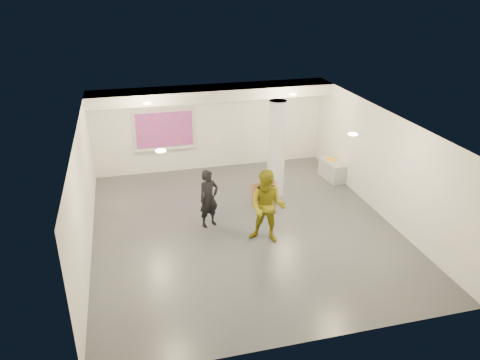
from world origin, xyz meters
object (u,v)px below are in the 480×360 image
object	(u,v)px
projection_screen	(164,130)
credenza	(332,170)
column	(277,149)
woman	(209,199)
man	(267,207)

from	to	relation	value
projection_screen	credenza	xyz separation A→B (m)	(5.32, -2.00, -1.21)
column	projection_screen	distance (m)	4.08
woman	projection_screen	bearing A→B (deg)	76.68
man	woman	bearing A→B (deg)	168.03
projection_screen	woman	bearing A→B (deg)	-80.02
projection_screen	credenza	size ratio (longest dim) A/B	1.94
woman	man	size ratio (longest dim) A/B	0.83
column	man	size ratio (longest dim) A/B	1.54
credenza	woman	bearing A→B (deg)	-161.32
column	man	bearing A→B (deg)	-112.82
column	credenza	world-z (taller)	column
projection_screen	credenza	bearing A→B (deg)	-20.60
column	projection_screen	bearing A→B (deg)	139.44
woman	column	bearing A→B (deg)	7.88
man	column	bearing A→B (deg)	96.91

